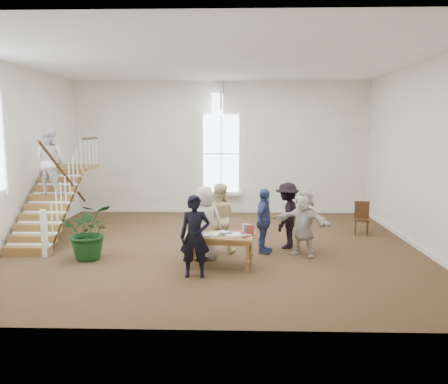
{
  "coord_description": "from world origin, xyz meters",
  "views": [
    {
      "loc": [
        0.53,
        -10.53,
        2.95
      ],
      "look_at": [
        0.22,
        0.4,
        1.32
      ],
      "focal_mm": 35.0,
      "sensor_mm": 36.0,
      "label": 1
    }
  ],
  "objects_px": {
    "elderly_woman": "(205,222)",
    "side_chair": "(362,216)",
    "woman_cluster_b": "(287,215)",
    "person_yellow": "(219,218)",
    "floor_plant": "(90,231)",
    "library_table": "(220,238)",
    "woman_cluster_a": "(264,221)",
    "woman_cluster_c": "(304,223)",
    "police_officer": "(195,236)"
  },
  "relations": [
    {
      "from": "elderly_woman",
      "to": "side_chair",
      "type": "height_order",
      "value": "elderly_woman"
    },
    {
      "from": "library_table",
      "to": "woman_cluster_a",
      "type": "bearing_deg",
      "value": 56.05
    },
    {
      "from": "person_yellow",
      "to": "woman_cluster_c",
      "type": "height_order",
      "value": "person_yellow"
    },
    {
      "from": "woman_cluster_c",
      "to": "side_chair",
      "type": "distance_m",
      "value": 2.89
    },
    {
      "from": "woman_cluster_a",
      "to": "woman_cluster_c",
      "type": "bearing_deg",
      "value": -83.74
    },
    {
      "from": "side_chair",
      "to": "library_table",
      "type": "bearing_deg",
      "value": -128.94
    },
    {
      "from": "woman_cluster_b",
      "to": "elderly_woman",
      "type": "bearing_deg",
      "value": -42.93
    },
    {
      "from": "police_officer",
      "to": "woman_cluster_c",
      "type": "xyz_separation_m",
      "value": [
        2.36,
        1.51,
        -0.05
      ]
    },
    {
      "from": "library_table",
      "to": "floor_plant",
      "type": "xyz_separation_m",
      "value": [
        -2.95,
        0.47,
        0.02
      ]
    },
    {
      "from": "elderly_woman",
      "to": "person_yellow",
      "type": "distance_m",
      "value": 0.58
    },
    {
      "from": "elderly_woman",
      "to": "floor_plant",
      "type": "distance_m",
      "value": 2.59
    },
    {
      "from": "person_yellow",
      "to": "side_chair",
      "type": "bearing_deg",
      "value": -153.48
    },
    {
      "from": "library_table",
      "to": "person_yellow",
      "type": "bearing_deg",
      "value": 102.34
    },
    {
      "from": "woman_cluster_c",
      "to": "elderly_woman",
      "type": "bearing_deg",
      "value": -138.4
    },
    {
      "from": "woman_cluster_a",
      "to": "woman_cluster_b",
      "type": "distance_m",
      "value": 0.75
    },
    {
      "from": "woman_cluster_a",
      "to": "side_chair",
      "type": "bearing_deg",
      "value": -37.12
    },
    {
      "from": "woman_cluster_b",
      "to": "side_chair",
      "type": "xyz_separation_m",
      "value": [
        2.24,
        1.47,
        -0.31
      ]
    },
    {
      "from": "woman_cluster_a",
      "to": "woman_cluster_c",
      "type": "distance_m",
      "value": 0.92
    },
    {
      "from": "woman_cluster_a",
      "to": "elderly_woman",
      "type": "bearing_deg",
      "value": 127.45
    },
    {
      "from": "police_officer",
      "to": "woman_cluster_b",
      "type": "distance_m",
      "value": 2.99
    },
    {
      "from": "elderly_woman",
      "to": "library_table",
      "type": "bearing_deg",
      "value": 124.83
    },
    {
      "from": "woman_cluster_a",
      "to": "woman_cluster_b",
      "type": "bearing_deg",
      "value": -34.34
    },
    {
      "from": "woman_cluster_b",
      "to": "woman_cluster_c",
      "type": "xyz_separation_m",
      "value": [
        0.3,
        -0.65,
        -0.04
      ]
    },
    {
      "from": "floor_plant",
      "to": "person_yellow",
      "type": "bearing_deg",
      "value": 12.45
    },
    {
      "from": "library_table",
      "to": "woman_cluster_b",
      "type": "relative_size",
      "value": 0.97
    },
    {
      "from": "woman_cluster_c",
      "to": "floor_plant",
      "type": "relative_size",
      "value": 1.21
    },
    {
      "from": "person_yellow",
      "to": "side_chair",
      "type": "distance_m",
      "value": 4.34
    },
    {
      "from": "police_officer",
      "to": "elderly_woman",
      "type": "relative_size",
      "value": 0.99
    },
    {
      "from": "police_officer",
      "to": "woman_cluster_a",
      "type": "bearing_deg",
      "value": 49.12
    },
    {
      "from": "police_officer",
      "to": "person_yellow",
      "type": "xyz_separation_m",
      "value": [
        0.4,
        1.75,
        0.0
      ]
    },
    {
      "from": "police_officer",
      "to": "woman_cluster_b",
      "type": "height_order",
      "value": "police_officer"
    },
    {
      "from": "woman_cluster_b",
      "to": "floor_plant",
      "type": "height_order",
      "value": "woman_cluster_b"
    },
    {
      "from": "library_table",
      "to": "woman_cluster_b",
      "type": "height_order",
      "value": "woman_cluster_b"
    },
    {
      "from": "woman_cluster_a",
      "to": "woman_cluster_b",
      "type": "height_order",
      "value": "woman_cluster_b"
    },
    {
      "from": "woman_cluster_b",
      "to": "woman_cluster_c",
      "type": "height_order",
      "value": "woman_cluster_b"
    },
    {
      "from": "person_yellow",
      "to": "woman_cluster_a",
      "type": "height_order",
      "value": "person_yellow"
    },
    {
      "from": "police_officer",
      "to": "woman_cluster_a",
      "type": "xyz_separation_m",
      "value": [
        1.46,
        1.71,
        -0.05
      ]
    },
    {
      "from": "woman_cluster_b",
      "to": "person_yellow",
      "type": "bearing_deg",
      "value": -53.96
    },
    {
      "from": "woman_cluster_c",
      "to": "woman_cluster_a",
      "type": "bearing_deg",
      "value": -157.48
    },
    {
      "from": "library_table",
      "to": "woman_cluster_a",
      "type": "height_order",
      "value": "woman_cluster_a"
    },
    {
      "from": "police_officer",
      "to": "elderly_woman",
      "type": "bearing_deg",
      "value": 85.06
    },
    {
      "from": "woman_cluster_a",
      "to": "side_chair",
      "type": "relative_size",
      "value": 1.69
    },
    {
      "from": "elderly_woman",
      "to": "floor_plant",
      "type": "relative_size",
      "value": 1.29
    },
    {
      "from": "person_yellow",
      "to": "woman_cluster_b",
      "type": "relative_size",
      "value": 1.01
    },
    {
      "from": "police_officer",
      "to": "side_chair",
      "type": "xyz_separation_m",
      "value": [
        4.3,
        3.63,
        -0.32
      ]
    },
    {
      "from": "woman_cluster_b",
      "to": "floor_plant",
      "type": "bearing_deg",
      "value": -54.85
    },
    {
      "from": "woman_cluster_c",
      "to": "person_yellow",
      "type": "bearing_deg",
      "value": -151.94
    },
    {
      "from": "police_officer",
      "to": "elderly_woman",
      "type": "distance_m",
      "value": 1.25
    },
    {
      "from": "woman_cluster_b",
      "to": "side_chair",
      "type": "bearing_deg",
      "value": 145.5
    },
    {
      "from": "library_table",
      "to": "woman_cluster_c",
      "type": "relative_size",
      "value": 1.02
    }
  ]
}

